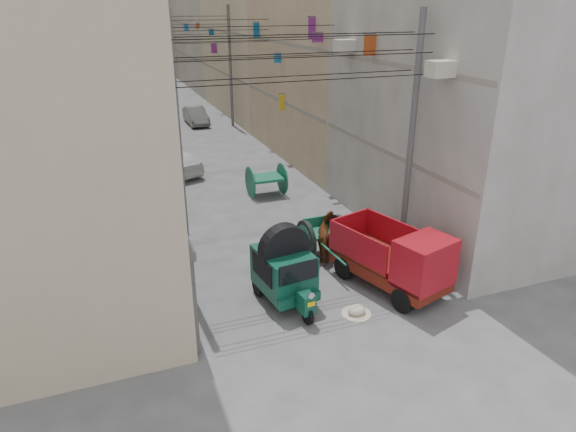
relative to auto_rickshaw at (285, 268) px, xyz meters
name	(u,v)px	position (x,y,z in m)	size (l,w,h in m)	color
ground	(407,403)	(1.04, -4.89, -1.08)	(140.00, 140.00, 0.00)	#4A4A4D
building_row_left	(44,28)	(-6.96, 29.24, 5.38)	(8.00, 62.00, 14.00)	tan
building_row_right	(263,25)	(9.03, 29.24, 5.38)	(8.00, 62.00, 14.00)	#ADA6A1
end_cap_building	(126,16)	(1.04, 61.11, 5.42)	(22.00, 10.00, 13.00)	tan
shutters_left	(156,203)	(-2.88, 5.48, 0.41)	(0.18, 14.40, 2.88)	#46454A
signboards	(197,93)	(1.03, 16.77, 2.35)	(8.22, 40.52, 5.67)	#0C5386
ac_units	(393,26)	(4.69, 2.78, 6.35)	(0.70, 6.55, 3.35)	beige
utility_poles	(216,96)	(1.04, 12.11, 2.92)	(7.40, 22.20, 8.00)	#4F4F51
overhead_cables	(227,38)	(1.04, 9.51, 5.68)	(7.40, 22.52, 1.12)	black
auto_rickshaw	(285,268)	(0.00, 0.00, 0.00)	(1.71, 2.68, 1.84)	black
tonga_cart	(323,236)	(2.26, 2.35, -0.38)	(1.47, 3.03, 1.34)	black
mini_truck	(400,263)	(3.36, -0.79, -0.10)	(2.59, 3.97, 2.06)	black
second_cart	(266,179)	(2.35, 8.68, -0.33)	(1.60, 1.41, 1.41)	#156046
feed_sack	(357,310)	(1.64, -1.39, -0.95)	(0.53, 0.42, 0.26)	beige
horse	(328,238)	(2.36, 2.11, -0.37)	(0.77, 1.69, 1.43)	#5F3216
distant_car_white	(174,161)	(-1.03, 13.42, -0.42)	(1.56, 3.87, 1.32)	silver
distant_car_grey	(196,116)	(2.29, 24.48, -0.48)	(1.28, 3.68, 1.21)	#505451
distant_car_green	(141,97)	(-0.51, 34.32, -0.48)	(1.69, 4.17, 1.21)	#1D543B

